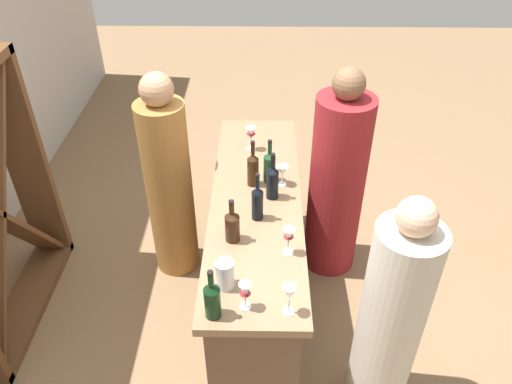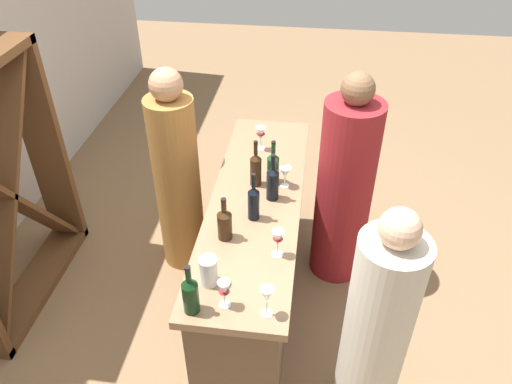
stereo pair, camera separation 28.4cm
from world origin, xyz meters
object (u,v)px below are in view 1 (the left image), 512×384
(wine_bottle_center_near_black, at_px, (257,202))
(wine_glass_far_left, at_px, (245,292))
(person_center_guest, at_px, (390,321))
(wine_glass_near_center, at_px, (289,294))
(wine_bottle_far_right_olive_green, at_px, (269,166))
(water_pitcher, at_px, (225,274))
(wine_glass_near_right, at_px, (282,171))
(wine_bottle_second_right_near_black, at_px, (272,181))
(wine_glass_near_left, at_px, (289,237))
(wine_bottle_leftmost_dark_green, at_px, (212,299))
(wine_bottle_second_left_amber_brown, at_px, (232,225))
(wine_glass_far_center, at_px, (251,134))
(wine_bottle_rightmost_amber_brown, at_px, (253,168))
(person_right_guest, at_px, (169,186))
(person_left_guest, at_px, (337,184))

(wine_bottle_center_near_black, xyz_separation_m, wine_glass_far_left, (-0.67, 0.05, -0.01))
(person_center_guest, bearing_deg, wine_glass_near_center, -2.42)
(wine_bottle_far_right_olive_green, height_order, water_pitcher, wine_bottle_far_right_olive_green)
(wine_glass_near_right, xyz_separation_m, wine_glass_far_left, (-1.01, 0.20, 0.01))
(wine_bottle_second_right_near_black, distance_m, person_center_guest, 1.04)
(wine_bottle_center_near_black, distance_m, wine_glass_near_left, 0.34)
(wine_bottle_far_right_olive_green, bearing_deg, wine_bottle_leftmost_dark_green, 166.19)
(wine_glass_near_right, distance_m, wine_glass_far_left, 1.03)
(wine_bottle_leftmost_dark_green, relative_size, wine_bottle_far_right_olive_green, 0.96)
(wine_bottle_leftmost_dark_green, xyz_separation_m, wine_bottle_far_right_olive_green, (1.10, -0.27, 0.00))
(wine_bottle_second_left_amber_brown, bearing_deg, wine_glass_far_center, -4.80)
(wine_bottle_leftmost_dark_green, distance_m, wine_glass_far_center, 1.49)
(wine_glass_far_left, relative_size, water_pitcher, 0.99)
(wine_glass_near_left, xyz_separation_m, wine_glass_far_center, (1.06, 0.22, 0.01))
(wine_bottle_leftmost_dark_green, height_order, wine_bottle_second_left_amber_brown, wine_bottle_leftmost_dark_green)
(wine_bottle_far_right_olive_green, height_order, wine_glass_far_center, wine_bottle_far_right_olive_green)
(wine_bottle_rightmost_amber_brown, bearing_deg, wine_bottle_center_near_black, -174.44)
(wine_bottle_far_right_olive_green, height_order, wine_glass_near_center, wine_bottle_far_right_olive_green)
(wine_glass_far_center, height_order, person_right_guest, person_right_guest)
(person_left_guest, bearing_deg, wine_bottle_second_left_amber_brown, 31.02)
(wine_glass_near_left, distance_m, wine_glass_near_right, 0.63)
(wine_glass_far_center, bearing_deg, wine_bottle_leftmost_dark_green, 174.48)
(wine_bottle_leftmost_dark_green, height_order, wine_bottle_far_right_olive_green, wine_bottle_far_right_olive_green)
(person_right_guest, bearing_deg, wine_bottle_second_right_near_black, -43.88)
(water_pitcher, xyz_separation_m, person_left_guest, (1.15, -0.71, -0.27))
(wine_bottle_second_left_amber_brown, bearing_deg, person_right_guest, 33.43)
(wine_bottle_second_left_amber_brown, xyz_separation_m, wine_bottle_second_right_near_black, (0.39, -0.22, 0.02))
(wine_glass_near_left, bearing_deg, wine_glass_far_left, 150.28)
(wine_bottle_center_near_black, relative_size, wine_bottle_second_right_near_black, 0.99)
(wine_bottle_far_right_olive_green, xyz_separation_m, wine_glass_far_left, (-1.05, 0.12, -0.01))
(wine_glass_far_center, bearing_deg, wine_bottle_center_near_black, -175.90)
(person_right_guest, bearing_deg, wine_glass_far_left, -82.11)
(wine_bottle_leftmost_dark_green, xyz_separation_m, person_right_guest, (1.28, 0.43, -0.30))
(wine_bottle_leftmost_dark_green, bearing_deg, person_left_guest, -29.60)
(wine_bottle_second_right_near_black, height_order, water_pitcher, wine_bottle_second_right_near_black)
(wine_bottle_second_right_near_black, bearing_deg, wine_bottle_far_right_olive_green, 5.45)
(wine_bottle_leftmost_dark_green, bearing_deg, wine_glass_near_center, -86.31)
(wine_bottle_second_left_amber_brown, relative_size, wine_glass_near_right, 1.93)
(wine_bottle_rightmost_amber_brown, xyz_separation_m, person_center_guest, (-0.89, -0.75, -0.36))
(wine_glass_near_left, height_order, person_left_guest, person_left_guest)
(wine_bottle_center_near_black, xyz_separation_m, wine_bottle_far_right_olive_green, (0.38, -0.07, -0.00))
(wine_bottle_leftmost_dark_green, height_order, person_right_guest, person_right_guest)
(wine_bottle_leftmost_dark_green, relative_size, wine_bottle_center_near_black, 0.93)
(wine_bottle_far_right_olive_green, bearing_deg, person_right_guest, 75.51)
(wine_bottle_second_left_amber_brown, height_order, water_pitcher, wine_bottle_second_left_amber_brown)
(wine_bottle_leftmost_dark_green, distance_m, person_right_guest, 1.39)
(wine_glass_near_center, bearing_deg, person_right_guest, 32.08)
(wine_glass_far_center, distance_m, person_center_guest, 1.57)
(wine_bottle_second_left_amber_brown, bearing_deg, wine_bottle_leftmost_dark_green, 173.18)
(wine_bottle_far_right_olive_green, xyz_separation_m, wine_glass_near_left, (-0.67, -0.10, -0.00))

